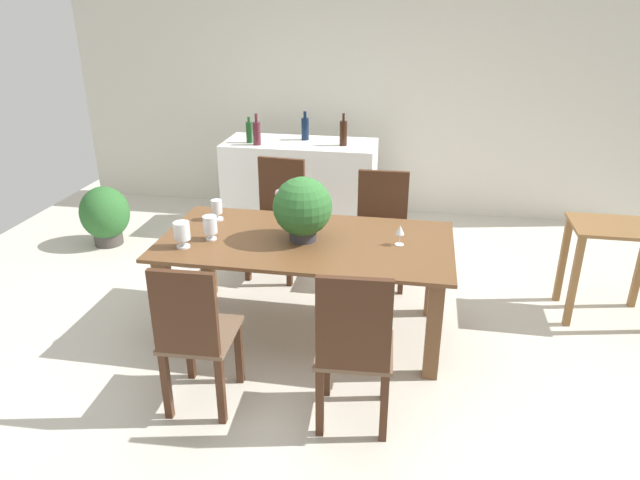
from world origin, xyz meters
TOP-DOWN VIEW (x-y plane):
  - ground_plane at (0.00, 0.00)m, footprint 7.04×7.04m
  - back_wall at (0.00, 2.60)m, footprint 6.40×0.10m
  - dining_table at (0.00, -0.16)m, footprint 2.04×1.04m
  - chair_far_right at (0.46, 0.82)m, footprint 0.47×0.46m
  - chair_near_right at (0.46, -1.15)m, footprint 0.46×0.46m
  - chair_near_left at (-0.45, -1.15)m, footprint 0.42×0.48m
  - chair_far_left at (-0.45, 0.83)m, footprint 0.50×0.50m
  - flower_centerpiece at (-0.02, -0.17)m, footprint 0.41×0.41m
  - crystal_vase_left at (-0.79, -0.44)m, footprint 0.11×0.11m
  - crystal_vase_center_near at (-0.65, -0.28)m, footprint 0.10×0.10m
  - crystal_vase_right at (-0.74, 0.09)m, footprint 0.09×0.09m
  - wine_glass at (0.65, -0.14)m, footprint 0.06×0.06m
  - kitchen_counter at (-0.46, 1.80)m, footprint 1.53×0.65m
  - wine_bottle_clear at (-0.85, 1.62)m, footprint 0.08×0.08m
  - wine_bottle_green at (-0.01, 1.75)m, footprint 0.07×0.07m
  - wine_bottle_amber at (-0.42, 1.92)m, footprint 0.08×0.08m
  - wine_bottle_dark at (-0.95, 1.70)m, footprint 0.07×0.07m
  - side_table at (2.22, 0.45)m, footprint 0.66×0.47m
  - potted_plant_floor at (-2.28, 1.07)m, footprint 0.48×0.48m

SIDE VIEW (x-z plane):
  - ground_plane at x=0.00m, z-range 0.00..0.00m
  - potted_plant_floor at x=-2.28m, z-range 0.01..0.61m
  - kitchen_counter at x=-0.46m, z-range 0.00..0.94m
  - chair_far_right at x=0.46m, z-range 0.06..1.00m
  - chair_near_left at x=-0.45m, z-range 0.05..1.03m
  - chair_far_left at x=-0.45m, z-range 0.05..1.06m
  - chair_near_right at x=0.46m, z-range 0.05..1.07m
  - side_table at x=2.22m, z-range 0.18..0.94m
  - dining_table at x=0.00m, z-range 0.23..0.97m
  - crystal_vase_right at x=-0.74m, z-range 0.75..0.91m
  - wine_glass at x=0.65m, z-range 0.77..0.91m
  - crystal_vase_center_near at x=-0.65m, z-range 0.76..0.93m
  - crystal_vase_left at x=-0.79m, z-range 0.76..0.94m
  - flower_centerpiece at x=-0.02m, z-range 0.75..1.20m
  - wine_bottle_dark at x=-0.95m, z-range 0.92..1.18m
  - wine_bottle_amber at x=-0.42m, z-range 0.91..1.20m
  - wine_bottle_clear at x=-0.85m, z-range 0.91..1.21m
  - wine_bottle_green at x=-0.01m, z-range 0.91..1.22m
  - back_wall at x=0.00m, z-range 0.00..2.60m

